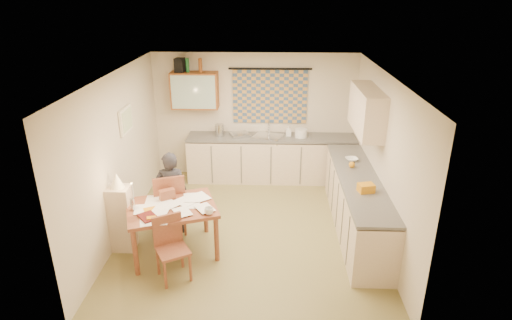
{
  "coord_description": "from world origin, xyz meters",
  "views": [
    {
      "loc": [
        0.32,
        -6.02,
        3.65
      ],
      "look_at": [
        0.1,
        0.2,
        1.13
      ],
      "focal_mm": 30.0,
      "sensor_mm": 36.0,
      "label": 1
    }
  ],
  "objects_px": {
    "counter_right": "(357,205)",
    "counter_back": "(271,159)",
    "stove": "(372,246)",
    "dining_table": "(173,229)",
    "chair_far": "(170,214)",
    "person": "(172,193)",
    "shelf_stand": "(122,218)"
  },
  "relations": [
    {
      "from": "shelf_stand",
      "to": "chair_far",
      "type": "bearing_deg",
      "value": 39.2
    },
    {
      "from": "stove",
      "to": "dining_table",
      "type": "bearing_deg",
      "value": 170.9
    },
    {
      "from": "counter_right",
      "to": "chair_far",
      "type": "relative_size",
      "value": 2.85
    },
    {
      "from": "chair_far",
      "to": "person",
      "type": "distance_m",
      "value": 0.36
    },
    {
      "from": "dining_table",
      "to": "shelf_stand",
      "type": "relative_size",
      "value": 1.46
    },
    {
      "from": "shelf_stand",
      "to": "counter_right",
      "type": "bearing_deg",
      "value": 10.44
    },
    {
      "from": "dining_table",
      "to": "chair_far",
      "type": "xyz_separation_m",
      "value": [
        -0.17,
        0.55,
        -0.06
      ]
    },
    {
      "from": "counter_right",
      "to": "stove",
      "type": "xyz_separation_m",
      "value": [
        0.0,
        -1.16,
        -0.01
      ]
    },
    {
      "from": "dining_table",
      "to": "shelf_stand",
      "type": "xyz_separation_m",
      "value": [
        -0.76,
        0.07,
        0.12
      ]
    },
    {
      "from": "counter_back",
      "to": "chair_far",
      "type": "distance_m",
      "value": 2.62
    },
    {
      "from": "counter_right",
      "to": "stove",
      "type": "height_order",
      "value": "counter_right"
    },
    {
      "from": "chair_far",
      "to": "shelf_stand",
      "type": "relative_size",
      "value": 1.03
    },
    {
      "from": "dining_table",
      "to": "counter_back",
      "type": "bearing_deg",
      "value": 42.46
    },
    {
      "from": "stove",
      "to": "chair_far",
      "type": "distance_m",
      "value": 3.11
    },
    {
      "from": "counter_right",
      "to": "counter_back",
      "type": "bearing_deg",
      "value": 125.53
    },
    {
      "from": "counter_back",
      "to": "dining_table",
      "type": "height_order",
      "value": "counter_back"
    },
    {
      "from": "counter_right",
      "to": "dining_table",
      "type": "relative_size",
      "value": 2.01
    },
    {
      "from": "stove",
      "to": "person",
      "type": "relative_size",
      "value": 0.65
    },
    {
      "from": "counter_right",
      "to": "chair_far",
      "type": "xyz_separation_m",
      "value": [
        -2.95,
        -0.17,
        -0.13
      ]
    },
    {
      "from": "person",
      "to": "shelf_stand",
      "type": "xyz_separation_m",
      "value": [
        -0.64,
        -0.5,
        -0.18
      ]
    },
    {
      "from": "chair_far",
      "to": "counter_right",
      "type": "bearing_deg",
      "value": 164.01
    },
    {
      "from": "chair_far",
      "to": "shelf_stand",
      "type": "height_order",
      "value": "chair_far"
    },
    {
      "from": "dining_table",
      "to": "stove",
      "type": "bearing_deg",
      "value": -28.31
    },
    {
      "from": "counter_back",
      "to": "stove",
      "type": "bearing_deg",
      "value": -66.08
    },
    {
      "from": "dining_table",
      "to": "chair_far",
      "type": "distance_m",
      "value": 0.58
    },
    {
      "from": "counter_right",
      "to": "dining_table",
      "type": "distance_m",
      "value": 2.87
    },
    {
      "from": "counter_back",
      "to": "counter_right",
      "type": "distance_m",
      "value": 2.34
    },
    {
      "from": "dining_table",
      "to": "chair_far",
      "type": "bearing_deg",
      "value": 87.97
    },
    {
      "from": "counter_back",
      "to": "person",
      "type": "distance_m",
      "value": 2.58
    },
    {
      "from": "counter_back",
      "to": "stove",
      "type": "relative_size",
      "value": 3.74
    },
    {
      "from": "counter_back",
      "to": "stove",
      "type": "distance_m",
      "value": 3.36
    },
    {
      "from": "counter_back",
      "to": "person",
      "type": "relative_size",
      "value": 2.43
    }
  ]
}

